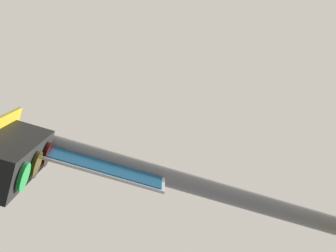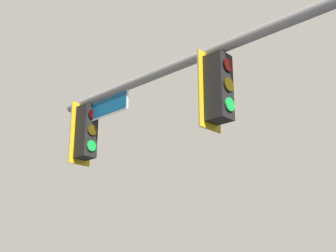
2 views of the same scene
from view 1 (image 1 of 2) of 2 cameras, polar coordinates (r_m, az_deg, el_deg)
The scene contains 0 objects.
Camera 1 is at (-2.17, -5.88, 1.28)m, focal length 50.00 mm.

